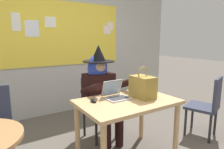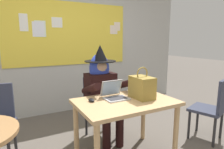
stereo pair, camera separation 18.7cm
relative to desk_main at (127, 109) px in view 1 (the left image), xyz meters
name	(u,v)px [view 1 (the left image)]	position (x,y,z in m)	size (l,w,h in m)	color
wall_back_bulletin	(63,39)	(-0.07, 2.00, 0.80)	(5.22, 2.19, 2.86)	#B2B2AD
desk_main	(127,109)	(0.00, 0.00, 0.00)	(1.13, 0.75, 0.75)	tan
chair_at_desk	(97,104)	(-0.02, 0.73, -0.14)	(0.45, 0.45, 0.89)	#2D3347
person_costumed	(101,87)	(-0.01, 0.61, 0.13)	(0.60, 0.69, 1.37)	black
laptop	(116,94)	(-0.07, 0.14, 0.15)	(0.28, 0.27, 0.21)	#B7B7BC
computer_mouse	(94,101)	(-0.36, 0.15, 0.12)	(0.06, 0.10, 0.03)	black
handbag	(143,87)	(0.22, 0.00, 0.24)	(0.20, 0.30, 0.38)	olive
chair_extra_corner	(208,104)	(1.33, -0.19, -0.12)	(0.53, 0.53, 0.92)	#2D3347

